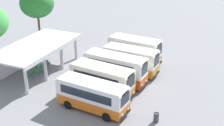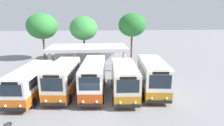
# 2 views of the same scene
# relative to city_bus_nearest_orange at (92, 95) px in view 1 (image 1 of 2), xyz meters

# --- Properties ---
(ground_plane) EXTENTS (180.00, 180.00, 0.00)m
(ground_plane) POSITION_rel_city_bus_nearest_orange_xyz_m (6.26, -2.71, -1.66)
(ground_plane) COLOR gray
(city_bus_nearest_orange) EXTENTS (2.79, 7.22, 2.97)m
(city_bus_nearest_orange) POSITION_rel_city_bus_nearest_orange_xyz_m (0.00, 0.00, 0.00)
(city_bus_nearest_orange) COLOR black
(city_bus_nearest_orange) RESTS_ON ground
(city_bus_second_in_row) EXTENTS (2.94, 6.86, 3.23)m
(city_bus_second_in_row) POSITION_rel_city_bus_nearest_orange_xyz_m (3.03, 0.42, 0.13)
(city_bus_second_in_row) COLOR black
(city_bus_second_in_row) RESTS_ON ground
(city_bus_middle_cream) EXTENTS (2.65, 7.25, 3.37)m
(city_bus_middle_cream) POSITION_rel_city_bus_nearest_orange_xyz_m (6.06, 0.24, 0.20)
(city_bus_middle_cream) COLOR black
(city_bus_middle_cream) RESTS_ON ground
(city_bus_fourth_amber) EXTENTS (2.66, 6.71, 3.20)m
(city_bus_fourth_amber) POSITION_rel_city_bus_nearest_orange_xyz_m (9.09, -0.42, 0.12)
(city_bus_fourth_amber) COLOR black
(city_bus_fourth_amber) RESTS_ON ground
(city_bus_fifth_blue) EXTENTS (3.00, 6.88, 3.37)m
(city_bus_fifth_blue) POSITION_rel_city_bus_nearest_orange_xyz_m (12.12, 0.16, 0.20)
(city_bus_fifth_blue) COLOR black
(city_bus_fifth_blue) RESTS_ON ground
(terminal_canopy) EXTENTS (11.60, 5.76, 3.40)m
(terminal_canopy) POSITION_rel_city_bus_nearest_orange_xyz_m (5.13, 10.70, 0.98)
(terminal_canopy) COLOR silver
(terminal_canopy) RESTS_ON ground
(waiting_chair_end_by_column) EXTENTS (0.44, 0.44, 0.86)m
(waiting_chair_end_by_column) POSITION_rel_city_bus_nearest_orange_xyz_m (3.01, 9.71, -1.13)
(waiting_chair_end_by_column) COLOR slate
(waiting_chair_end_by_column) RESTS_ON ground
(waiting_chair_second_from_end) EXTENTS (0.44, 0.44, 0.86)m
(waiting_chair_second_from_end) POSITION_rel_city_bus_nearest_orange_xyz_m (3.76, 9.77, -1.13)
(waiting_chair_second_from_end) COLOR slate
(waiting_chair_second_from_end) RESTS_ON ground
(waiting_chair_middle_seat) EXTENTS (0.44, 0.44, 0.86)m
(waiting_chair_middle_seat) POSITION_rel_city_bus_nearest_orange_xyz_m (4.50, 9.71, -1.13)
(waiting_chair_middle_seat) COLOR slate
(waiting_chair_middle_seat) RESTS_ON ground
(waiting_chair_fourth_seat) EXTENTS (0.44, 0.44, 0.86)m
(waiting_chair_fourth_seat) POSITION_rel_city_bus_nearest_orange_xyz_m (5.25, 9.74, -1.13)
(waiting_chair_fourth_seat) COLOR slate
(waiting_chair_fourth_seat) RESTS_ON ground
(waiting_chair_fifth_seat) EXTENTS (0.44, 0.44, 0.86)m
(waiting_chair_fifth_seat) POSITION_rel_city_bus_nearest_orange_xyz_m (6.00, 9.72, -1.13)
(waiting_chair_fifth_seat) COLOR slate
(waiting_chair_fifth_seat) RESTS_ON ground
(waiting_chair_far_end_seat) EXTENTS (0.44, 0.44, 0.86)m
(waiting_chair_far_end_seat) POSITION_rel_city_bus_nearest_orange_xyz_m (6.74, 9.80, -1.13)
(waiting_chair_far_end_seat) COLOR slate
(waiting_chair_far_end_seat) RESTS_ON ground
(roadside_tree_east_of_canopy) EXTENTS (4.85, 4.85, 8.33)m
(roadside_tree_east_of_canopy) POSITION_rel_city_bus_nearest_orange_xyz_m (12.79, 15.30, 4.59)
(roadside_tree_east_of_canopy) COLOR brown
(roadside_tree_east_of_canopy) RESTS_ON ground
(litter_bin_apron) EXTENTS (0.49, 0.49, 0.90)m
(litter_bin_apron) POSITION_rel_city_bus_nearest_orange_xyz_m (0.51, -6.17, -1.20)
(litter_bin_apron) COLOR #3F3F47
(litter_bin_apron) RESTS_ON ground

